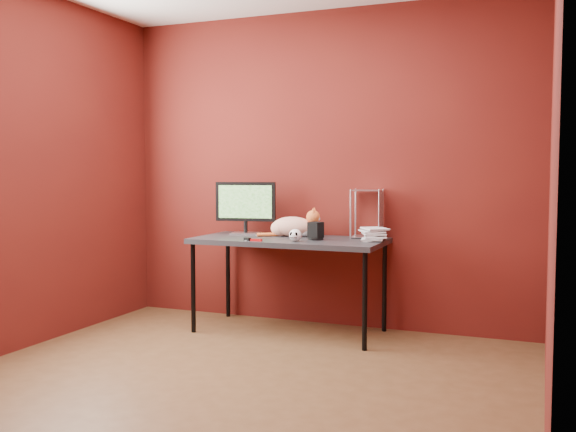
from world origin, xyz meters
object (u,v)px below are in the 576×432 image
at_px(cat, 293,226).
at_px(skull_mug, 295,235).
at_px(book_stack, 364,168).
at_px(monitor, 246,205).
at_px(speaker, 316,232).
at_px(desk, 289,245).

relative_size(cat, skull_mug, 5.12).
bearing_deg(book_stack, cat, 172.58).
height_order(monitor, speaker, monitor).
relative_size(skull_mug, book_stack, 0.09).
height_order(skull_mug, speaker, speaker).
xyz_separation_m(cat, book_stack, (0.61, -0.08, 0.47)).
xyz_separation_m(monitor, speaker, (0.68, -0.16, -0.18)).
bearing_deg(skull_mug, monitor, 146.72).
height_order(desk, book_stack, book_stack).
bearing_deg(monitor, speaker, -23.74).
relative_size(cat, book_stack, 0.44).
xyz_separation_m(desk, skull_mug, (0.13, -0.19, 0.10)).
bearing_deg(monitor, skull_mug, -40.14).
xyz_separation_m(speaker, book_stack, (0.36, 0.09, 0.49)).
bearing_deg(speaker, desk, -168.17).
height_order(cat, book_stack, book_stack).
xyz_separation_m(skull_mug, book_stack, (0.46, 0.26, 0.51)).
bearing_deg(speaker, skull_mug, -103.48).
relative_size(cat, speaker, 3.57).
xyz_separation_m(cat, skull_mug, (0.15, -0.34, -0.03)).
relative_size(monitor, speaker, 3.66).
xyz_separation_m(desk, speaker, (0.23, -0.03, 0.11)).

